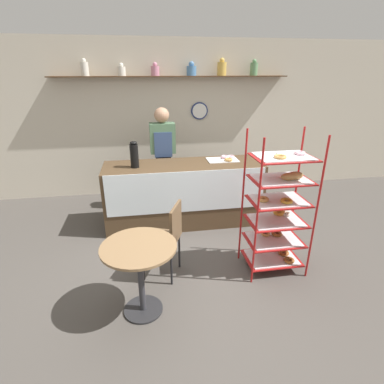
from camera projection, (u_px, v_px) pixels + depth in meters
The scene contains 9 objects.
ground_plane at pixel (197, 264), 3.63m from camera, with size 14.00×14.00×0.00m, color #4C4742.
back_wall at pixel (173, 119), 5.42m from camera, with size 10.00×0.30×2.70m.
display_counter at pixel (184, 193), 4.50m from camera, with size 2.30×0.71×0.93m.
pastry_rack at pixel (278, 209), 3.30m from camera, with size 0.67×0.49×1.62m.
person_worker at pixel (163, 155), 4.79m from camera, with size 0.39×0.24×1.66m.
cafe_table at pixel (140, 263), 2.73m from camera, with size 0.69×0.69×0.74m.
cafe_chair at pixel (168, 233), 3.25m from camera, with size 0.50×0.50×0.88m.
coffee_carafe at pixel (134, 155), 4.11m from camera, with size 0.12×0.12×0.37m.
donut_tray_counter at pixel (225, 159), 4.51m from camera, with size 0.46×0.30×0.05m.
Camera 1 is at (-0.56, -2.98, 2.19)m, focal length 28.00 mm.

